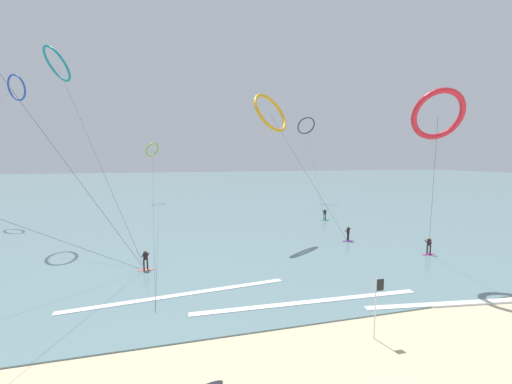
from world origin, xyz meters
TOP-DOWN VIEW (x-y plane):
  - sea_water at (0.00, 108.19)m, footprint 400.00×200.00m
  - surfer_coral at (-10.29, 19.56)m, footprint 1.40×0.66m
  - surfer_violet at (10.62, 23.59)m, footprint 1.40×0.71m
  - surfer_magenta at (15.40, 17.20)m, footprint 1.40×0.71m
  - surfer_emerald at (13.69, 35.26)m, footprint 1.40×0.71m
  - kite_lime at (-11.93, 62.91)m, footprint 4.59×53.73m
  - kite_cobalt at (-29.40, 47.11)m, footprint 3.59×40.45m
  - kite_amber at (2.81, 27.52)m, footprint 10.64×6.51m
  - kite_charcoal at (19.84, 56.91)m, footprint 8.12×23.76m
  - kite_teal at (-20.08, 33.90)m, footprint 11.98×16.77m
  - kite_crimson at (11.59, 13.05)m, footprint 6.02×5.65m
  - beach_flag at (1.89, 6.18)m, footprint 0.47×0.06m
  - wave_crest_near at (10.26, 8.04)m, footprint 14.17×2.43m
  - wave_crest_mid at (0.23, 10.68)m, footprint 15.05×0.97m
  - wave_crest_far at (-7.67, 13.84)m, footprint 14.69×2.09m

SIDE VIEW (x-z plane):
  - sea_water at x=0.00m, z-range 0.00..0.08m
  - wave_crest_near at x=10.26m, z-range 0.00..0.12m
  - wave_crest_mid at x=0.23m, z-range 0.00..0.12m
  - wave_crest_far at x=-7.67m, z-range 0.00..0.12m
  - surfer_coral at x=-10.29m, z-range -0.03..1.67m
  - surfer_violet at x=10.62m, z-range -0.03..1.67m
  - surfer_magenta at x=15.40m, z-range -0.03..1.67m
  - surfer_emerald at x=13.69m, z-range -0.03..1.67m
  - beach_flag at x=1.89m, z-range 0.51..3.68m
  - kite_lime at x=-11.93m, z-range 4.71..17.16m
  - kite_crimson at x=11.59m, z-range 5.28..19.68m
  - kite_amber at x=2.81m, z-range 5.99..22.49m
  - kite_charcoal at x=19.84m, z-range 7.10..25.15m
  - kite_cobalt at x=-29.40m, z-range 8.66..29.86m
  - kite_teal at x=-20.08m, z-range 8.89..30.32m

